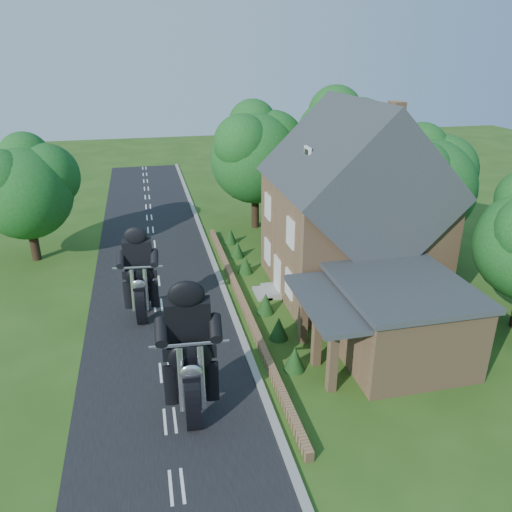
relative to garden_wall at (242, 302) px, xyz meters
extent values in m
plane|color=#264914|center=(-4.30, -5.00, -0.20)|extent=(120.00, 120.00, 0.00)
cube|color=black|center=(-4.30, -5.00, -0.19)|extent=(7.00, 80.00, 0.02)
cube|color=gray|center=(-0.65, -5.00, -0.14)|extent=(0.30, 80.00, 0.12)
cube|color=#956F4C|center=(0.00, 0.00, 0.00)|extent=(0.30, 22.00, 0.40)
cube|color=#956F4C|center=(6.20, 1.00, 2.80)|extent=(8.00, 8.00, 6.00)
cube|color=#2C3034|center=(6.20, 1.00, 5.80)|extent=(8.48, 8.64, 8.48)
cube|color=#956F4C|center=(8.20, 1.00, 9.00)|extent=(0.60, 0.90, 1.60)
cube|color=white|center=(3.60, 1.00, 7.30)|extent=(0.12, 0.80, 0.90)
cube|color=black|center=(3.54, 1.00, 7.30)|extent=(0.04, 0.55, 0.65)
cube|color=white|center=(2.14, 1.00, 0.85)|extent=(0.10, 1.10, 2.10)
cube|color=gray|center=(1.80, 1.00, -0.05)|extent=(0.80, 1.60, 0.30)
cube|color=gray|center=(1.30, 1.00, -0.12)|extent=(0.80, 1.60, 0.15)
cube|color=white|center=(2.14, -1.20, 1.40)|extent=(0.10, 1.10, 1.40)
cube|color=black|center=(2.12, -1.20, 1.40)|extent=(0.04, 0.92, 1.22)
cube|color=white|center=(2.14, 3.20, 1.40)|extent=(0.10, 1.10, 1.40)
cube|color=black|center=(2.12, 3.20, 1.40)|extent=(0.04, 0.92, 1.22)
cube|color=white|center=(2.14, -1.20, 4.10)|extent=(0.10, 1.10, 1.40)
cube|color=black|center=(2.12, -1.20, 4.10)|extent=(0.04, 0.92, 1.22)
cube|color=white|center=(2.14, 3.20, 4.10)|extent=(0.10, 1.10, 1.40)
cube|color=black|center=(2.12, 3.20, 4.10)|extent=(0.04, 0.92, 1.22)
cube|color=#956F4C|center=(5.70, -5.80, 1.40)|extent=(5.00, 5.60, 3.20)
cube|color=#2C3034|center=(5.70, -5.80, 3.12)|extent=(5.30, 5.94, 0.24)
cube|color=#2C3034|center=(2.60, -5.80, 2.75)|extent=(2.60, 5.32, 0.22)
cube|color=#956F4C|center=(2.00, -7.60, 1.20)|extent=(0.35, 0.35, 2.80)
cube|color=#956F4C|center=(2.00, -5.80, 1.20)|extent=(0.35, 0.35, 2.80)
cube|color=#956F4C|center=(2.00, -4.00, 1.20)|extent=(0.35, 0.35, 2.80)
cylinder|color=black|center=(12.20, 3.50, 1.30)|extent=(0.56, 0.56, 3.00)
sphere|color=#154918|center=(12.20, 3.50, 4.45)|extent=(6.00, 6.00, 6.00)
sphere|color=#154918|center=(13.55, 4.10, 5.35)|extent=(4.32, 4.32, 4.32)
sphere|color=#154918|center=(11.15, 2.60, 5.65)|extent=(3.72, 3.72, 3.72)
sphere|color=#154918|center=(12.30, 4.70, 6.55)|extent=(3.30, 3.30, 3.30)
cylinder|color=black|center=(9.70, 11.00, 1.60)|extent=(0.56, 0.56, 3.60)
sphere|color=#154918|center=(9.70, 11.00, 5.38)|extent=(7.20, 7.20, 7.20)
sphere|color=#154918|center=(11.32, 11.72, 6.46)|extent=(5.18, 5.18, 5.18)
sphere|color=#154918|center=(8.44, 9.92, 6.82)|extent=(4.46, 4.46, 4.46)
sphere|color=#154918|center=(9.80, 12.44, 7.90)|extent=(3.96, 3.96, 3.96)
cylinder|color=black|center=(3.70, 12.00, 1.50)|extent=(0.56, 0.56, 3.40)
sphere|color=#154918|center=(3.70, 12.00, 4.96)|extent=(6.40, 6.40, 6.40)
sphere|color=#154918|center=(5.14, 12.64, 5.92)|extent=(4.61, 4.61, 4.61)
sphere|color=#154918|center=(2.58, 11.04, 6.24)|extent=(3.97, 3.97, 3.97)
sphere|color=#154918|center=(3.80, 13.28, 7.20)|extent=(3.52, 3.52, 3.52)
cylinder|color=black|center=(-11.30, 9.00, 1.20)|extent=(0.56, 0.56, 2.80)
sphere|color=#154918|center=(-11.30, 9.00, 4.14)|extent=(5.60, 5.60, 5.60)
sphere|color=#154918|center=(-10.04, 9.56, 4.98)|extent=(4.03, 4.03, 4.03)
sphere|color=#154918|center=(-12.28, 8.16, 5.26)|extent=(3.47, 3.47, 3.47)
sphere|color=#154918|center=(-11.20, 10.12, 6.10)|extent=(3.08, 3.08, 3.08)
cone|color=#123410|center=(1.00, -6.00, 0.35)|extent=(0.90, 0.90, 1.10)
cone|color=#123410|center=(1.00, -3.50, 0.35)|extent=(0.90, 0.90, 1.10)
cone|color=#123410|center=(1.00, -1.00, 0.35)|extent=(0.90, 0.90, 1.10)
cone|color=#123410|center=(1.00, 4.00, 0.35)|extent=(0.90, 0.90, 1.10)
cone|color=#123410|center=(1.00, 6.50, 0.35)|extent=(0.90, 0.90, 1.10)
cone|color=#123410|center=(1.00, 9.00, 0.35)|extent=(0.90, 0.90, 1.10)
camera|label=1|loc=(-4.47, -22.65, 12.26)|focal=35.00mm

